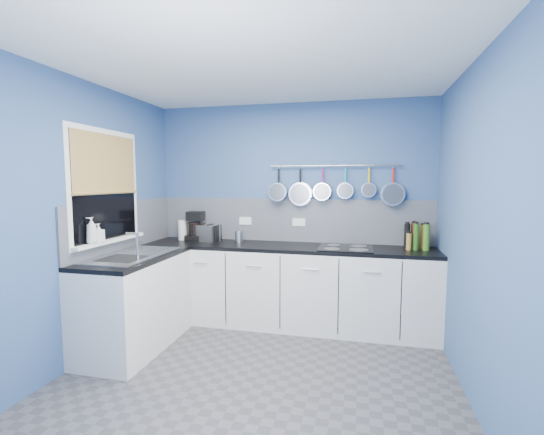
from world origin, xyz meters
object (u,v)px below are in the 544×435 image
at_px(coffee_maker, 195,226).
at_px(paper_towel, 183,230).
at_px(canister, 239,236).
at_px(soap_bottle_b, 99,233).
at_px(soap_bottle_a, 92,230).
at_px(toaster, 206,233).
at_px(hob, 346,248).

bearing_deg(coffee_maker, paper_towel, 179.83).
xyz_separation_m(paper_towel, canister, (0.71, 0.01, -0.05)).
bearing_deg(soap_bottle_b, canister, 51.33).
relative_size(soap_bottle_a, soap_bottle_b, 1.39).
xyz_separation_m(coffee_maker, canister, (0.55, -0.00, -0.11)).
bearing_deg(soap_bottle_b, coffee_maker, 71.47).
bearing_deg(toaster, hob, 13.98).
height_order(soap_bottle_b, toaster, soap_bottle_b).
distance_m(soap_bottle_b, toaster, 1.30).
relative_size(soap_bottle_a, canister, 1.82).
height_order(coffee_maker, toaster, coffee_maker).
bearing_deg(soap_bottle_a, toaster, 66.08).
xyz_separation_m(soap_bottle_b, canister, (0.95, 1.19, -0.17)).
xyz_separation_m(soap_bottle_b, paper_towel, (0.24, 1.18, -0.12)).
distance_m(soap_bottle_a, soap_bottle_b, 0.10).
xyz_separation_m(soap_bottle_a, hob, (2.18, 1.12, -0.26)).
distance_m(soap_bottle_a, coffee_maker, 1.35).
bearing_deg(soap_bottle_a, hob, 27.22).
height_order(paper_towel, hob, paper_towel).
xyz_separation_m(soap_bottle_b, hob, (2.18, 1.03, -0.23)).
distance_m(toaster, canister, 0.40).
distance_m(canister, hob, 1.24).
relative_size(paper_towel, toaster, 0.80).
bearing_deg(coffee_maker, canister, -4.93).
height_order(paper_towel, canister, paper_towel).
bearing_deg(soap_bottle_a, canister, 53.34).
xyz_separation_m(soap_bottle_b, toaster, (0.56, 1.16, -0.14)).
height_order(toaster, hob, toaster).
bearing_deg(soap_bottle_b, toaster, 64.47).
xyz_separation_m(soap_bottle_a, paper_towel, (0.24, 1.27, -0.15)).
height_order(soap_bottle_b, paper_towel, soap_bottle_b).
xyz_separation_m(soap_bottle_a, canister, (0.95, 1.28, -0.20)).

